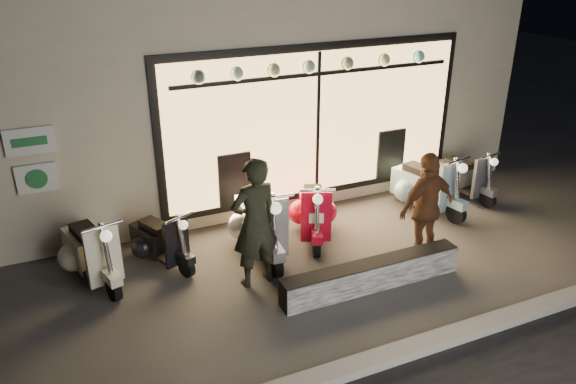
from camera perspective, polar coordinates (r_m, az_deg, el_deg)
name	(u,v)px	position (r m, az deg, el deg)	size (l,w,h in m)	color
ground	(326,270)	(8.22, 3.84, -7.88)	(40.00, 40.00, 0.00)	#383533
kerb	(406,351)	(6.82, 11.90, -15.50)	(40.00, 0.25, 0.12)	slate
shop_building	(216,61)	(11.82, -7.34, 13.02)	(10.20, 6.23, 4.20)	beige
graffiti_barrier	(372,275)	(7.80, 8.48, -8.32)	(2.65, 0.28, 0.40)	black
scooter_silver	(259,221)	(8.54, -2.96, -2.96)	(0.60, 1.62, 1.16)	black
scooter_red	(313,210)	(9.00, 2.60, -1.83)	(0.82, 1.42, 1.03)	black
scooter_black	(157,239)	(8.47, -13.13, -4.72)	(0.73, 1.21, 0.89)	black
scooter_cream	(90,250)	(8.34, -19.49, -5.56)	(0.71, 1.46, 1.04)	black
scooter_blue	(421,185)	(10.15, 13.40, 0.74)	(0.70, 1.51, 1.07)	black
scooter_grey	(460,175)	(10.88, 17.05, 1.63)	(0.54, 1.32, 0.94)	black
man	(255,223)	(7.48, -3.38, -3.17)	(0.67, 0.44, 1.85)	black
woman	(426,207)	(8.35, 13.89, -1.52)	(0.98, 0.41, 1.68)	brown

